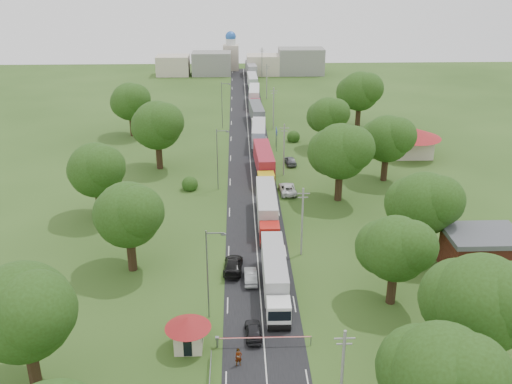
{
  "coord_description": "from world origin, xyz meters",
  "views": [
    {
      "loc": [
        -2.33,
        -69.79,
        34.75
      ],
      "look_at": [
        0.29,
        6.39,
        3.0
      ],
      "focal_mm": 40.0,
      "sensor_mm": 36.0,
      "label": 1
    }
  ],
  "objects_px": {
    "boom_barrier": "(250,339)",
    "info_sign": "(276,134)",
    "truck_0": "(275,275)",
    "pedestrian_near": "(239,357)",
    "guard_booth": "(188,329)",
    "car_lane_front": "(253,331)",
    "car_lane_mid": "(251,276)"
  },
  "relations": [
    {
      "from": "guard_booth",
      "to": "car_lane_mid",
      "type": "xyz_separation_m",
      "value": [
        6.2,
        11.82,
        -1.49
      ]
    },
    {
      "from": "guard_booth",
      "to": "truck_0",
      "type": "xyz_separation_m",
      "value": [
        8.81,
        9.6,
        -0.02
      ]
    },
    {
      "from": "boom_barrier",
      "to": "info_sign",
      "type": "xyz_separation_m",
      "value": [
        6.56,
        60.0,
        2.11
      ]
    },
    {
      "from": "guard_booth",
      "to": "info_sign",
      "type": "xyz_separation_m",
      "value": [
        12.4,
        60.0,
        0.84
      ]
    },
    {
      "from": "guard_booth",
      "to": "info_sign",
      "type": "bearing_deg",
      "value": 78.32
    },
    {
      "from": "guard_booth",
      "to": "pedestrian_near",
      "type": "relative_size",
      "value": 2.46
    },
    {
      "from": "car_lane_mid",
      "to": "pedestrian_near",
      "type": "height_order",
      "value": "pedestrian_near"
    },
    {
      "from": "guard_booth",
      "to": "car_lane_mid",
      "type": "distance_m",
      "value": 13.43
    },
    {
      "from": "guard_booth",
      "to": "info_sign",
      "type": "distance_m",
      "value": 61.27
    },
    {
      "from": "car_lane_front",
      "to": "pedestrian_near",
      "type": "height_order",
      "value": "pedestrian_near"
    },
    {
      "from": "pedestrian_near",
      "to": "truck_0",
      "type": "bearing_deg",
      "value": 57.91
    },
    {
      "from": "guard_booth",
      "to": "truck_0",
      "type": "distance_m",
      "value": 13.03
    },
    {
      "from": "guard_booth",
      "to": "pedestrian_near",
      "type": "distance_m",
      "value": 5.58
    },
    {
      "from": "car_lane_front",
      "to": "guard_booth",
      "type": "bearing_deg",
      "value": 11.1
    },
    {
      "from": "truck_0",
      "to": "pedestrian_near",
      "type": "relative_size",
      "value": 8.15
    },
    {
      "from": "guard_booth",
      "to": "pedestrian_near",
      "type": "xyz_separation_m",
      "value": [
        4.72,
        -2.7,
        -1.27
      ]
    },
    {
      "from": "boom_barrier",
      "to": "car_lane_mid",
      "type": "distance_m",
      "value": 11.83
    },
    {
      "from": "boom_barrier",
      "to": "guard_booth",
      "type": "xyz_separation_m",
      "value": [
        -5.84,
        -0.0,
        1.27
      ]
    },
    {
      "from": "boom_barrier",
      "to": "info_sign",
      "type": "relative_size",
      "value": 2.25
    },
    {
      "from": "guard_booth",
      "to": "car_lane_mid",
      "type": "relative_size",
      "value": 1.07
    },
    {
      "from": "guard_booth",
      "to": "pedestrian_near",
      "type": "bearing_deg",
      "value": -29.71
    },
    {
      "from": "info_sign",
      "to": "car_lane_front",
      "type": "height_order",
      "value": "info_sign"
    },
    {
      "from": "boom_barrier",
      "to": "pedestrian_near",
      "type": "distance_m",
      "value": 2.92
    },
    {
      "from": "car_lane_front",
      "to": "pedestrian_near",
      "type": "relative_size",
      "value": 2.21
    },
    {
      "from": "car_lane_mid",
      "to": "boom_barrier",
      "type": "bearing_deg",
      "value": 87.5
    },
    {
      "from": "info_sign",
      "to": "pedestrian_near",
      "type": "height_order",
      "value": "info_sign"
    },
    {
      "from": "truck_0",
      "to": "boom_barrier",
      "type": "bearing_deg",
      "value": -107.17
    },
    {
      "from": "boom_barrier",
      "to": "pedestrian_near",
      "type": "relative_size",
      "value": 5.16
    },
    {
      "from": "truck_0",
      "to": "car_lane_front",
      "type": "bearing_deg",
      "value": -107.85
    },
    {
      "from": "guard_booth",
      "to": "car_lane_front",
      "type": "distance_m",
      "value": 6.55
    },
    {
      "from": "boom_barrier",
      "to": "car_lane_mid",
      "type": "bearing_deg",
      "value": 88.27
    },
    {
      "from": "car_lane_mid",
      "to": "car_lane_front",
      "type": "bearing_deg",
      "value": 89.23
    }
  ]
}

